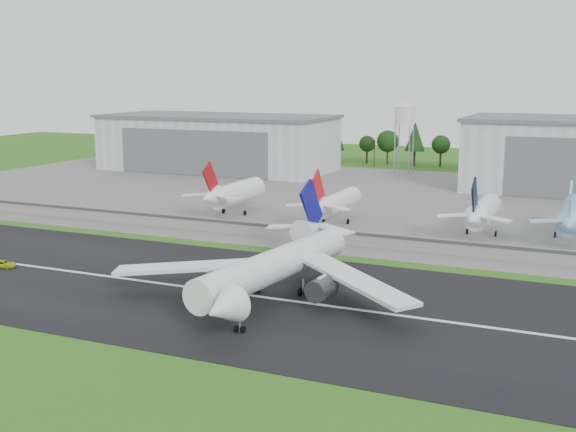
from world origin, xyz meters
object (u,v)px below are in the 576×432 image
at_px(main_airliner, 274,273).
at_px(parked_jet_skyblue, 572,216).
at_px(ground_vehicle, 4,264).
at_px(parked_jet_red_b, 334,203).
at_px(parked_jet_red_a, 232,193).
at_px(parked_jet_navy, 481,213).

distance_m(main_airliner, parked_jet_skyblue, 85.44).
xyz_separation_m(ground_vehicle, parked_jet_red_b, (47.39, 69.63, 5.06)).
bearing_deg(parked_jet_red_b, parked_jet_red_a, 179.85).
xyz_separation_m(parked_jet_red_a, parked_jet_red_b, (31.02, -0.08, -0.52)).
distance_m(parked_jet_red_a, parked_jet_navy, 69.59).
bearing_deg(parked_jet_red_a, ground_vehicle, -103.22).
bearing_deg(parked_jet_red_b, ground_vehicle, -124.24).
bearing_deg(parked_jet_navy, main_airliner, -110.82).
distance_m(parked_jet_red_b, parked_jet_skyblue, 59.32).
relative_size(ground_vehicle, parked_jet_skyblue, 0.14).
distance_m(parked_jet_navy, parked_jet_skyblue, 21.13).
height_order(parked_jet_red_a, parked_jet_navy, parked_jet_red_a).
xyz_separation_m(ground_vehicle, parked_jet_skyblue, (106.49, 74.68, 5.26)).
bearing_deg(main_airliner, parked_jet_skyblue, -115.26).
xyz_separation_m(main_airliner, parked_jet_skyblue, (46.01, 71.99, 1.20)).
xyz_separation_m(ground_vehicle, parked_jet_red_a, (16.37, 69.72, 5.58)).
distance_m(main_airliner, parked_jet_red_a, 80.26).
height_order(main_airliner, parked_jet_navy, main_airliner).
xyz_separation_m(parked_jet_red_a, parked_jet_skyblue, (90.12, 4.96, -0.32)).
height_order(main_airliner, parked_jet_skyblue, main_airliner).
xyz_separation_m(parked_jet_navy, parked_jet_skyblue, (20.53, 5.00, -0.04)).
bearing_deg(parked_jet_navy, parked_jet_skyblue, 13.69).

